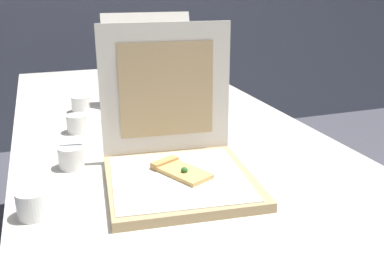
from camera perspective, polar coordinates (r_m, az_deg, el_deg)
table at (r=1.36m, az=-3.14°, el=-2.06°), size 0.91×2.23×0.73m
pizza_box_front at (r=1.03m, az=-1.98°, el=-3.57°), size 0.37×0.38×0.36m
pizza_box_middle at (r=1.51m, az=-4.31°, el=3.85°), size 0.36×0.47×0.34m
cup_white_near_left at (r=0.94m, az=-20.18°, el=-8.87°), size 0.06×0.06×0.06m
cup_white_near_center at (r=1.14m, az=-15.58°, el=-3.22°), size 0.06×0.06×0.06m
cup_white_mid at (r=1.40m, az=-14.85°, el=1.07°), size 0.06×0.06×0.06m
cup_white_far at (r=1.62m, az=-14.42°, el=3.56°), size 0.06×0.06×0.06m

